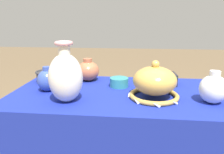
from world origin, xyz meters
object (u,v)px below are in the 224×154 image
vase_tall_bulbous (66,77)px  cup_wide_charcoal (47,76)px  pot_squat_teal (120,82)px  vase_dome_bell (154,83)px  mosaic_tile_box (163,79)px  jar_round_cobalt (47,80)px  jar_round_terracotta (88,71)px  jar_round_porcelain (213,89)px

vase_tall_bulbous → cup_wide_charcoal: vase_tall_bulbous is taller
cup_wide_charcoal → pot_squat_teal: bearing=-6.0°
vase_dome_bell → pot_squat_teal: (-0.17, 0.16, -0.05)m
mosaic_tile_box → jar_round_cobalt: jar_round_cobalt is taller
mosaic_tile_box → jar_round_terracotta: (-0.44, 0.04, 0.03)m
jar_round_cobalt → vase_tall_bulbous: bearing=-43.1°
jar_round_porcelain → cup_wide_charcoal: size_ratio=1.09×
pot_squat_teal → jar_round_terracotta: bearing=152.3°
jar_round_porcelain → jar_round_terracotta: bearing=154.3°
vase_dome_bell → cup_wide_charcoal: (-0.60, 0.20, -0.03)m
pot_squat_teal → cup_wide_charcoal: (-0.43, 0.05, 0.01)m
vase_dome_bell → jar_round_porcelain: 0.25m
pot_squat_teal → jar_round_porcelain: size_ratio=0.70×
vase_dome_bell → mosaic_tile_box: bearing=72.6°
cup_wide_charcoal → jar_round_cobalt: bearing=-67.6°
jar_round_terracotta → cup_wide_charcoal: size_ratio=1.00×
vase_tall_bulbous → jar_round_cobalt: size_ratio=2.11×
vase_dome_bell → mosaic_tile_box: size_ratio=1.71×
pot_squat_teal → vase_tall_bulbous: bearing=-132.7°
vase_tall_bulbous → mosaic_tile_box: bearing=33.4°
jar_round_terracotta → cup_wide_charcoal: 0.24m
jar_round_terracotta → jar_round_cobalt: 0.27m
jar_round_porcelain → cup_wide_charcoal: bearing=164.2°
mosaic_tile_box → pot_squat_teal: (-0.24, -0.07, -0.01)m
vase_tall_bulbous → cup_wide_charcoal: 0.36m
vase_tall_bulbous → mosaic_tile_box: (0.47, 0.31, -0.08)m
jar_round_terracotta → pot_squat_teal: bearing=-27.7°
vase_tall_bulbous → jar_round_porcelain: 0.65m
vase_dome_bell → pot_squat_teal: bearing=137.7°
mosaic_tile_box → pot_squat_teal: bearing=-168.6°
vase_dome_bell → jar_round_terracotta: bearing=144.8°
jar_round_cobalt → vase_dome_bell: bearing=-5.1°
mosaic_tile_box → cup_wide_charcoal: 0.67m
vase_dome_bell → jar_round_cobalt: vase_dome_bell is taller
vase_tall_bulbous → cup_wide_charcoal: size_ratio=2.02×
vase_dome_bell → jar_round_terracotta: size_ratio=1.83×
jar_round_porcelain → cup_wide_charcoal: 0.89m
jar_round_cobalt → pot_squat_teal: bearing=16.8°
pot_squat_teal → jar_round_porcelain: jar_round_porcelain is taller
jar_round_cobalt → mosaic_tile_box: bearing=16.1°
vase_tall_bulbous → cup_wide_charcoal: (-0.20, 0.29, -0.08)m
jar_round_cobalt → cup_wide_charcoal: 0.17m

